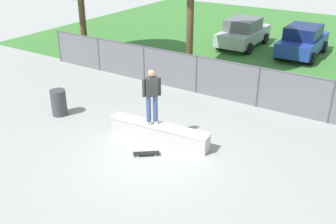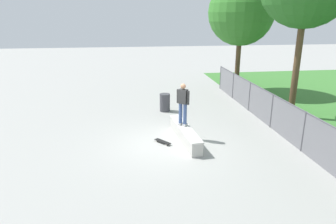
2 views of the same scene
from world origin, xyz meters
name	(u,v)px [view 1 (image 1 of 2)]	position (x,y,z in m)	size (l,w,h in m)	color
ground_plane	(151,156)	(0.00, 0.00, 0.00)	(80.00, 80.00, 0.00)	#9E9E99
grass_strip	(297,43)	(0.00, 15.53, 0.01)	(30.70, 20.00, 0.02)	#3D7A33
concrete_ledge	(159,133)	(-0.35, 0.94, 0.30)	(3.48, 0.79, 0.59)	#B7B5AD
skateboarder	(152,95)	(-0.55, 0.87, 1.60)	(0.45, 0.47, 1.82)	beige
skateboard	(146,153)	(-0.15, -0.04, 0.07)	(0.75, 0.65, 0.09)	black
chainlink_fence	(226,79)	(0.00, 5.23, 0.89)	(18.77, 0.07, 1.62)	#4C4C51
car_silver	(243,33)	(-2.48, 12.94, 0.84)	(2.02, 4.20, 1.66)	#B7BABF
car_blue	(303,41)	(0.93, 12.92, 0.84)	(2.02, 4.20, 1.66)	#233D9E
trash_bin	(59,103)	(-4.55, 0.61, 0.49)	(0.56, 0.56, 0.97)	#3F3F44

